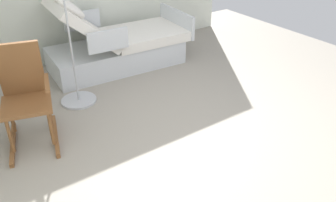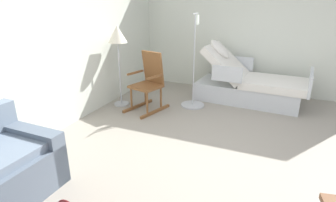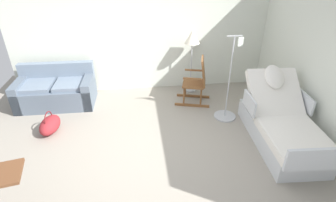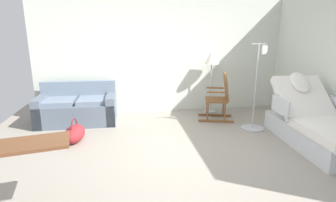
{
  "view_description": "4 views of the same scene",
  "coord_description": "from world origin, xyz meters",
  "px_view_note": "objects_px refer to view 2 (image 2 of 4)",
  "views": [
    {
      "loc": [
        -2.26,
        2.1,
        2.25
      ],
      "look_at": [
        -0.14,
        0.63,
        0.74
      ],
      "focal_mm": 37.54,
      "sensor_mm": 36.0,
      "label": 1
    },
    {
      "loc": [
        -3.19,
        -0.67,
        1.92
      ],
      "look_at": [
        -0.05,
        0.67,
        0.66
      ],
      "focal_mm": 29.84,
      "sensor_mm": 36.0,
      "label": 2
    },
    {
      "loc": [
        -0.19,
        -3.52,
        2.94
      ],
      "look_at": [
        0.3,
        0.31,
        0.76
      ],
      "focal_mm": 28.06,
      "sensor_mm": 36.0,
      "label": 3
    },
    {
      "loc": [
        -0.95,
        -3.81,
        1.88
      ],
      "look_at": [
        -0.23,
        0.5,
        0.75
      ],
      "focal_mm": 28.13,
      "sensor_mm": 36.0,
      "label": 4
    }
  ],
  "objects_px": {
    "hospital_bed": "(249,86)",
    "floor_lamp": "(118,40)",
    "iv_pole": "(193,93)",
    "rocking_chair": "(149,83)"
  },
  "relations": [
    {
      "from": "hospital_bed",
      "to": "rocking_chair",
      "type": "distance_m",
      "value": 1.98
    },
    {
      "from": "floor_lamp",
      "to": "iv_pole",
      "type": "bearing_deg",
      "value": -69.41
    },
    {
      "from": "hospital_bed",
      "to": "iv_pole",
      "type": "xyz_separation_m",
      "value": [
        -0.68,
        0.92,
        -0.07
      ]
    },
    {
      "from": "rocking_chair",
      "to": "floor_lamp",
      "type": "distance_m",
      "value": 0.93
    },
    {
      "from": "floor_lamp",
      "to": "iv_pole",
      "type": "relative_size",
      "value": 0.88
    },
    {
      "from": "hospital_bed",
      "to": "rocking_chair",
      "type": "bearing_deg",
      "value": 125.32
    },
    {
      "from": "hospital_bed",
      "to": "iv_pole",
      "type": "bearing_deg",
      "value": 126.4
    },
    {
      "from": "rocking_chair",
      "to": "floor_lamp",
      "type": "bearing_deg",
      "value": 91.64
    },
    {
      "from": "rocking_chair",
      "to": "iv_pole",
      "type": "bearing_deg",
      "value": -56.16
    },
    {
      "from": "hospital_bed",
      "to": "floor_lamp",
      "type": "bearing_deg",
      "value": 117.78
    }
  ]
}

